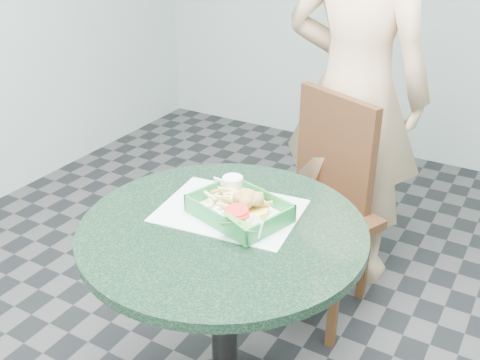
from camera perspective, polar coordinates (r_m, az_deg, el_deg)
The scene contains 9 objects.
cafe_table at distance 1.77m, azimuth -1.69°, elevation -9.87°, with size 0.86×0.86×0.75m.
dining_chair at distance 2.37m, azimuth 8.43°, elevation -1.30°, with size 0.42×0.42×0.93m.
diner_person at distance 2.44m, azimuth 11.91°, elevation 12.39°, with size 0.77×0.50×2.10m, color tan.
placemat at distance 1.75m, azimuth -1.02°, elevation -3.68°, with size 0.42×0.32×0.00m, color silver.
food_basket at distance 1.71m, azimuth -0.08°, elevation -3.86°, with size 0.28×0.20×0.06m.
crab_sandwich at distance 1.70m, azimuth 0.66°, elevation -2.74°, with size 0.13×0.13×0.08m.
fries_pile at distance 1.74m, azimuth -2.35°, elevation -2.52°, with size 0.11×0.12×0.04m, color #DECB7D, non-canonical shape.
sauce_ramekin at distance 1.80m, azimuth -1.95°, elevation -0.90°, with size 0.07×0.07×0.04m.
garnish_cup at distance 1.63m, azimuth 0.49°, elevation -4.53°, with size 0.13×0.12×0.05m.
Camera 1 is at (0.76, -1.20, 1.65)m, focal length 42.00 mm.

